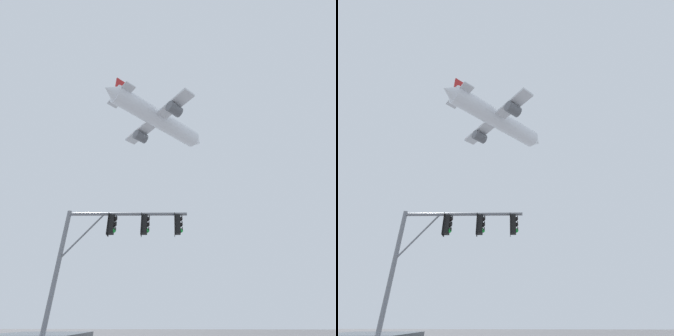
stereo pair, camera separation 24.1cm
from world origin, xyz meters
TOP-DOWN VIEW (x-y plane):
  - signal_pole_near at (-3.05, 7.45)m, footprint 5.80×0.65m
  - airplane at (-4.37, 36.13)m, footprint 20.97×20.91m

SIDE VIEW (x-z plane):
  - signal_pole_near at x=-3.05m, z-range 1.74..8.11m
  - airplane at x=-4.37m, z-range 35.42..42.61m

